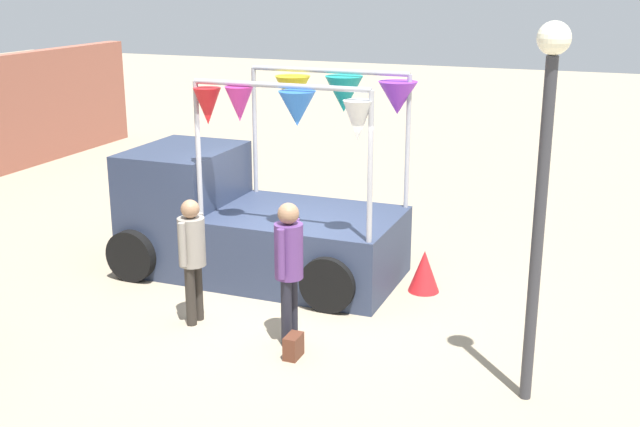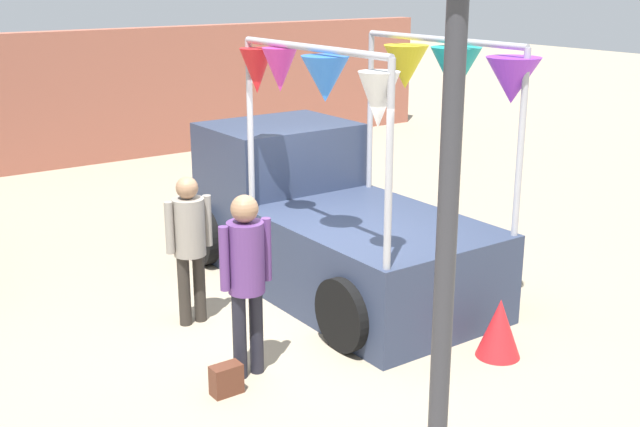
{
  "view_description": "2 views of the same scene",
  "coord_description": "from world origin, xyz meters",
  "px_view_note": "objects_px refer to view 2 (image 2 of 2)",
  "views": [
    {
      "loc": [
        -9.26,
        -4.15,
        4.27
      ],
      "look_at": [
        0.53,
        -0.29,
        1.14
      ],
      "focal_mm": 45.0,
      "sensor_mm": 36.0,
      "label": 1
    },
    {
      "loc": [
        -4.53,
        -6.51,
        3.63
      ],
      "look_at": [
        0.01,
        -0.1,
        1.28
      ],
      "focal_mm": 45.0,
      "sensor_mm": 36.0,
      "label": 2
    }
  ],
  "objects_px": {
    "handbag": "(226,379)",
    "folded_kite_bundle_crimson": "(499,328)",
    "street_lamp": "(449,179)",
    "person_customer": "(246,268)",
    "vendor_truck": "(324,210)",
    "person_vendor": "(189,237)"
  },
  "relations": [
    {
      "from": "folded_kite_bundle_crimson",
      "to": "person_vendor",
      "type": "bearing_deg",
      "value": 130.4
    },
    {
      "from": "street_lamp",
      "to": "folded_kite_bundle_crimson",
      "type": "height_order",
      "value": "street_lamp"
    },
    {
      "from": "vendor_truck",
      "to": "handbag",
      "type": "xyz_separation_m",
      "value": [
        -2.38,
        -1.81,
        -0.74
      ]
    },
    {
      "from": "person_vendor",
      "to": "person_customer",
      "type": "bearing_deg",
      "value": -94.42
    },
    {
      "from": "vendor_truck",
      "to": "folded_kite_bundle_crimson",
      "type": "height_order",
      "value": "vendor_truck"
    },
    {
      "from": "person_vendor",
      "to": "folded_kite_bundle_crimson",
      "type": "height_order",
      "value": "person_vendor"
    },
    {
      "from": "vendor_truck",
      "to": "handbag",
      "type": "height_order",
      "value": "vendor_truck"
    },
    {
      "from": "street_lamp",
      "to": "folded_kite_bundle_crimson",
      "type": "bearing_deg",
      "value": 34.82
    },
    {
      "from": "person_vendor",
      "to": "folded_kite_bundle_crimson",
      "type": "bearing_deg",
      "value": -49.6
    },
    {
      "from": "vendor_truck",
      "to": "folded_kite_bundle_crimson",
      "type": "relative_size",
      "value": 6.78
    },
    {
      "from": "vendor_truck",
      "to": "person_customer",
      "type": "xyz_separation_m",
      "value": [
        -2.03,
        -1.61,
        0.18
      ]
    },
    {
      "from": "handbag",
      "to": "folded_kite_bundle_crimson",
      "type": "bearing_deg",
      "value": -19.32
    },
    {
      "from": "handbag",
      "to": "person_vendor",
      "type": "bearing_deg",
      "value": 73.8
    },
    {
      "from": "person_customer",
      "to": "handbag",
      "type": "distance_m",
      "value": 1.01
    },
    {
      "from": "person_customer",
      "to": "handbag",
      "type": "relative_size",
      "value": 6.27
    },
    {
      "from": "person_customer",
      "to": "folded_kite_bundle_crimson",
      "type": "distance_m",
      "value": 2.58
    },
    {
      "from": "handbag",
      "to": "folded_kite_bundle_crimson",
      "type": "height_order",
      "value": "folded_kite_bundle_crimson"
    },
    {
      "from": "vendor_truck",
      "to": "person_customer",
      "type": "relative_size",
      "value": 2.32
    },
    {
      "from": "vendor_truck",
      "to": "street_lamp",
      "type": "bearing_deg",
      "value": -117.64
    },
    {
      "from": "vendor_truck",
      "to": "street_lamp",
      "type": "xyz_separation_m",
      "value": [
        -2.33,
        -4.45,
        1.65
      ]
    },
    {
      "from": "person_vendor",
      "to": "handbag",
      "type": "height_order",
      "value": "person_vendor"
    },
    {
      "from": "person_vendor",
      "to": "handbag",
      "type": "xyz_separation_m",
      "value": [
        -0.46,
        -1.57,
        -0.84
      ]
    }
  ]
}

